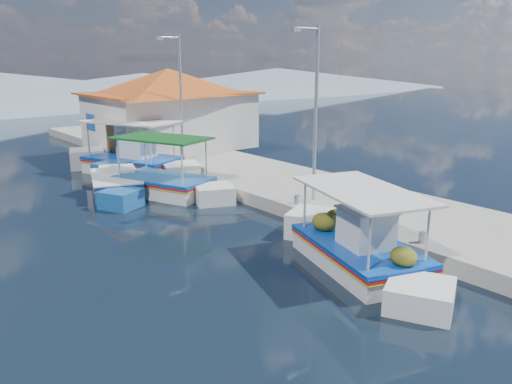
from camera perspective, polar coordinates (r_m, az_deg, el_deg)
ground at (r=14.22m, az=-1.12°, el=-7.62°), size 160.00×160.00×0.00m
quay at (r=22.14m, az=1.46°, el=1.24°), size 5.00×44.00×0.50m
bollards at (r=20.20m, az=-1.71°, el=1.09°), size 0.20×17.20×0.30m
main_caique at (r=13.93m, az=11.17°, el=-6.38°), size 3.54×6.85×2.37m
caique_green_canopy at (r=21.22m, az=-10.34°, el=0.80°), size 3.79×6.50×2.63m
caique_blue_hull at (r=21.87m, az=-15.53°, el=0.67°), size 3.20×5.96×1.12m
caique_far at (r=25.54m, az=-13.68°, el=3.26°), size 4.50×7.32×2.82m
harbor_building at (r=29.25m, az=-9.67°, el=9.34°), size 10.49×10.49×4.40m
lamp_post_near at (r=17.71m, az=6.52°, el=9.59°), size 1.21×0.14×6.00m
lamp_post_far at (r=24.87m, az=-8.61°, el=10.96°), size 1.21×0.14×6.00m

